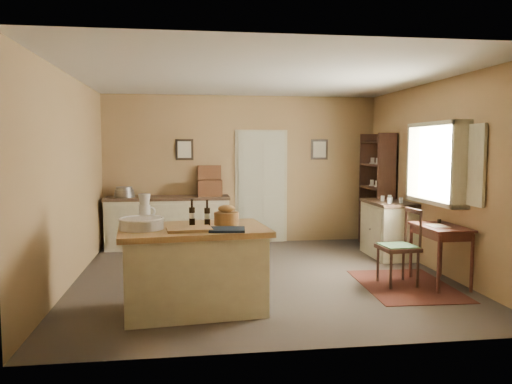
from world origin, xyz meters
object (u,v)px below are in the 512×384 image
Objects in this scene: sideboard at (169,220)px; right_cabinet at (388,228)px; writing_desk at (441,234)px; work_island at (193,266)px; shelving_unit at (379,191)px; desk_chair at (398,248)px.

sideboard reaches higher than right_cabinet.
writing_desk is (3.54, -2.90, 0.18)m from sideboard.
work_island is 4.52m from shelving_unit.
work_island is at bearing -137.48° from shelving_unit.
shelving_unit reaches higher than desk_chair.
writing_desk is at bearing -10.02° from desk_chair.
sideboard is 4.13m from desk_chair.
right_cabinet is (3.16, 2.26, -0.02)m from work_island.
desk_chair is at bearing 174.11° from writing_desk.
writing_desk is at bearing 4.43° from work_island.
right_cabinet is 0.53× the size of shelving_unit.
work_island is 3.88m from right_cabinet.
writing_desk is at bearing -39.35° from sideboard.
right_cabinet is (-0.00, 1.68, -0.21)m from writing_desk.
desk_chair is 0.48× the size of shelving_unit.
shelving_unit is at bearing -6.88° from sideboard.
right_cabinet is (3.54, -1.22, -0.02)m from sideboard.
desk_chair is 0.91× the size of right_cabinet.
work_island reaches higher than sideboard.
sideboard is 4.58m from writing_desk.
desk_chair is at bearing -106.19° from shelving_unit.
work_island is 0.83× the size of shelving_unit.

